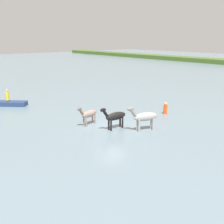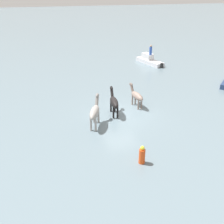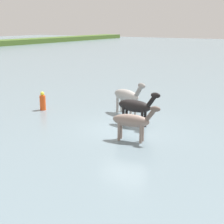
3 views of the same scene
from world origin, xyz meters
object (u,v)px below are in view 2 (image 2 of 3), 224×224
Objects in this scene: boat_skiff_near at (149,61)px; buoy_channel_marker at (142,155)px; horse_pinto_flank at (137,96)px; horse_dun_straggler at (114,102)px; person_boatman_standing at (151,50)px; horse_mid_herd at (95,112)px.

boat_skiff_near is 3.90× the size of buoy_channel_marker.
horse_pinto_flank reaches higher than boat_skiff_near.
horse_dun_straggler reaches higher than horse_pinto_flank.
horse_mid_herd is at bearing 55.81° from person_boatman_standing.
boat_skiff_near is at bearing -112.09° from buoy_channel_marker.
buoy_channel_marker is (7.81, 19.25, 0.20)m from boat_skiff_near.
horse_pinto_flank is (-2.15, -0.98, -0.10)m from horse_dun_straggler.
horse_dun_straggler is at bearing 58.21° from person_boatman_standing.
boat_skiff_near is (-5.69, -11.87, -0.64)m from horse_pinto_flank.
person_boatman_standing reaches higher than horse_pinto_flank.
horse_dun_straggler is 2.31m from horse_mid_herd.
buoy_channel_marker is (2.12, 7.38, -0.43)m from horse_pinto_flank.
boat_skiff_near is at bearing -13.51° from horse_mid_herd.
horse_mid_herd is at bearing 127.69° from boat_skiff_near.
boat_skiff_near is at bearing -96.03° from person_boatman_standing.
horse_dun_straggler is 2.37m from horse_pinto_flank.
person_boatman_standing is (-9.58, -14.11, 0.61)m from horse_mid_herd.
horse_mid_herd is at bearing -69.92° from buoy_channel_marker.
boat_skiff_near is 20.78m from buoy_channel_marker.
horse_dun_straggler reaches higher than buoy_channel_marker.
person_boatman_standing is 1.04× the size of buoy_channel_marker.
horse_dun_straggler is at bearing -89.70° from buoy_channel_marker.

